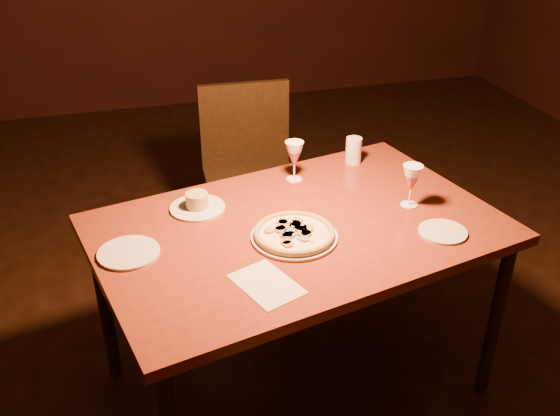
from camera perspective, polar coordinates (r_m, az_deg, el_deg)
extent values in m
plane|color=black|center=(2.91, 2.57, -13.70)|extent=(7.00, 7.00, 0.00)
cube|color=maroon|center=(2.33, 1.68, -1.99)|extent=(1.64, 1.24, 0.04)
cylinder|color=black|center=(2.69, -15.73, -8.60)|extent=(0.05, 0.05, 0.75)
cylinder|color=black|center=(2.67, 19.06, -9.67)|extent=(0.05, 0.05, 0.75)
cylinder|color=black|center=(3.15, 8.59, -1.62)|extent=(0.05, 0.05, 0.75)
cube|color=black|center=(3.23, -2.46, 2.16)|extent=(0.50, 0.50, 0.05)
cube|color=black|center=(3.32, -3.26, 7.67)|extent=(0.47, 0.06, 0.45)
cylinder|color=black|center=(3.17, -5.13, -4.01)|extent=(0.04, 0.04, 0.48)
cylinder|color=black|center=(3.50, -6.04, -0.61)|extent=(0.04, 0.04, 0.48)
cylinder|color=black|center=(3.23, 1.61, -3.19)|extent=(0.04, 0.04, 0.48)
cylinder|color=black|center=(3.55, 0.10, 0.07)|extent=(0.04, 0.04, 0.48)
cylinder|color=silver|center=(2.24, 1.31, -2.64)|extent=(0.31, 0.31, 0.01)
cylinder|color=beige|center=(2.23, 1.31, -2.39)|extent=(0.28, 0.28, 0.01)
torus|color=tan|center=(2.23, 1.31, -2.27)|extent=(0.29, 0.29, 0.02)
cylinder|color=silver|center=(2.44, -7.55, 0.01)|extent=(0.21, 0.21, 0.01)
cylinder|color=tan|center=(2.42, -7.60, 0.71)|extent=(0.09, 0.09, 0.06)
cylinder|color=silver|center=(2.79, 6.74, 5.25)|extent=(0.07, 0.07, 0.12)
cylinder|color=silver|center=(2.21, -13.67, -4.00)|extent=(0.21, 0.21, 0.01)
cylinder|color=silver|center=(2.34, 14.66, -2.12)|extent=(0.18, 0.18, 0.01)
cube|color=beige|center=(2.01, -1.23, -6.97)|extent=(0.23, 0.27, 0.00)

